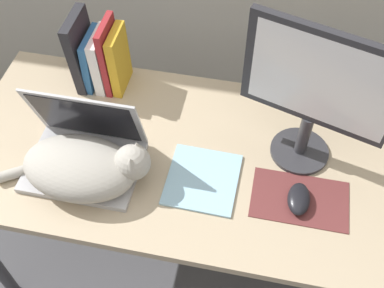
# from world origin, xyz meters

# --- Properties ---
(desk) EXTENTS (1.34, 0.68, 0.71)m
(desk) POSITION_xyz_m (0.00, 0.34, 0.64)
(desk) COLOR tan
(desk) RESTS_ON ground_plane
(laptop) EXTENTS (0.33, 0.25, 0.25)m
(laptop) POSITION_xyz_m (-0.26, 0.25, 0.76)
(laptop) COLOR #B7B7BC
(laptop) RESTS_ON desk
(cat) EXTENTS (0.45, 0.22, 0.15)m
(cat) POSITION_xyz_m (-0.23, 0.19, 0.78)
(cat) COLOR #B2ADA3
(cat) RESTS_ON desk
(external_monitor) EXTENTS (0.40, 0.18, 0.46)m
(external_monitor) POSITION_xyz_m (0.36, 0.42, 0.98)
(external_monitor) COLOR #333338
(external_monitor) RESTS_ON desk
(mousepad) EXTENTS (0.27, 0.17, 0.00)m
(mousepad) POSITION_xyz_m (0.38, 0.25, 0.72)
(mousepad) COLOR brown
(mousepad) RESTS_ON desk
(computer_mouse) EXTENTS (0.06, 0.11, 0.04)m
(computer_mouse) POSITION_xyz_m (0.37, 0.24, 0.73)
(computer_mouse) COLOR black
(computer_mouse) RESTS_ON mousepad
(book_row) EXTENTS (0.17, 0.16, 0.26)m
(book_row) POSITION_xyz_m (-0.32, 0.59, 0.83)
(book_row) COLOR #232328
(book_row) RESTS_ON desk
(notepad) EXTENTS (0.21, 0.22, 0.01)m
(notepad) POSITION_xyz_m (0.09, 0.26, 0.72)
(notepad) COLOR #99C6E0
(notepad) RESTS_ON desk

